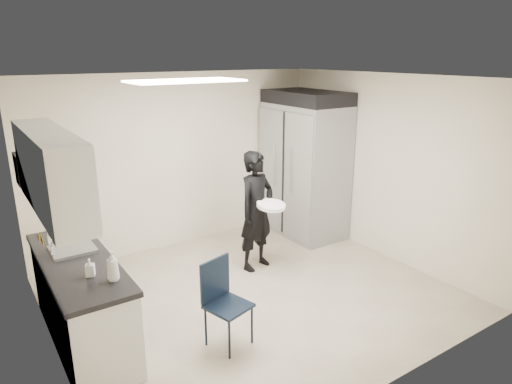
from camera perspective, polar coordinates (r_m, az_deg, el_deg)
floor at (r=5.77m, az=-0.35°, el=-12.68°), size 4.50×4.50×0.00m
ceiling at (r=5.01m, az=-0.40°, el=14.07°), size 4.50×4.50×0.00m
back_wall at (r=6.95m, az=-9.51°, el=3.83°), size 4.50×0.00×4.50m
left_wall at (r=4.49m, az=-25.18°, el=-5.00°), size 0.00×4.00×4.00m
right_wall at (r=6.71m, az=15.92°, el=2.93°), size 0.00×4.00×4.00m
ceiling_panel at (r=5.07m, az=-8.81°, el=13.57°), size 1.20×0.60×0.02m
lower_counter at (r=5.08m, az=-20.90°, el=-12.81°), size 0.60×1.90×0.86m
countertop at (r=4.87m, az=-21.47°, el=-8.14°), size 0.64×1.95×0.05m
sink at (r=5.11m, az=-21.87°, el=-7.20°), size 0.42×0.40×0.14m
faucet at (r=5.02m, az=-24.29°, el=-6.05°), size 0.02×0.02×0.24m
upper_cabinets at (r=4.55m, az=-24.27°, el=2.37°), size 0.35×1.80×0.75m
towel_dispenser at (r=5.70m, az=-26.74°, el=2.64°), size 0.22×0.30×0.35m
notice_sticker_left at (r=4.61m, az=-25.19°, el=-5.50°), size 0.00×0.12×0.07m
notice_sticker_right at (r=4.81m, az=-25.52°, el=-5.15°), size 0.00×0.12×0.07m
commercial_fridge at (r=7.35m, az=6.09°, el=2.71°), size 0.80×1.35×2.10m
fridge_compressor at (r=7.16m, az=6.38°, el=11.66°), size 0.80×1.35×0.20m
folding_chair at (r=4.70m, az=-3.45°, el=-14.06°), size 0.48×0.48×0.87m
man_tuxedo at (r=6.13m, az=0.08°, el=-2.39°), size 0.68×0.54×1.64m
bucket_lid at (r=5.94m, az=1.91°, el=-1.68°), size 0.47×0.47×0.05m
soap_bottle_a at (r=4.29m, az=-17.50°, el=-8.81°), size 0.14×0.14×0.28m
soap_bottle_b at (r=4.46m, az=-20.05°, el=-8.83°), size 0.10×0.10×0.17m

